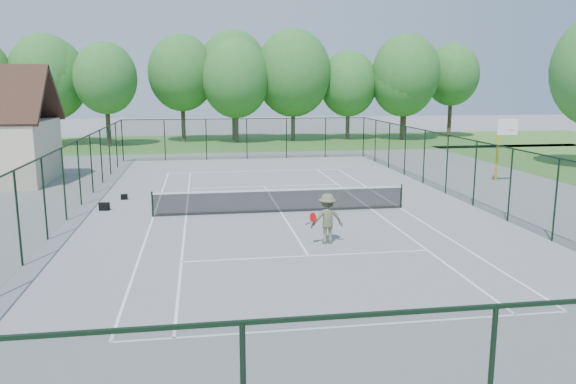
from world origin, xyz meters
name	(u,v)px	position (x,y,z in m)	size (l,w,h in m)	color
ground	(281,212)	(0.00, 0.00, 0.00)	(140.00, 140.00, 0.00)	gray
grass_far	(237,142)	(0.00, 30.00, 0.01)	(80.00, 16.00, 0.01)	#4B8430
court_lines	(281,212)	(0.00, 0.00, 0.00)	(11.05, 23.85, 0.01)	white
tennis_net	(281,200)	(0.00, 0.00, 0.58)	(11.08, 0.08, 1.10)	black
fence_enclosure	(281,177)	(0.00, 0.00, 1.56)	(18.05, 36.05, 3.02)	#193422
tree_line_far	(236,79)	(0.00, 30.00, 5.99)	(39.40, 6.40, 9.70)	#433323
basketball_goal	(503,138)	(13.48, 5.62, 2.57)	(1.20, 1.43, 3.65)	#D6B107
sports_bag_a	(104,207)	(-7.75, 1.63, 0.17)	(0.43, 0.26, 0.35)	black
sports_bag_b	(124,197)	(-7.18, 3.95, 0.13)	(0.33, 0.20, 0.26)	black
tennis_player	(327,219)	(0.93, -5.01, 0.89)	(1.98, 0.90, 1.79)	#5D6044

